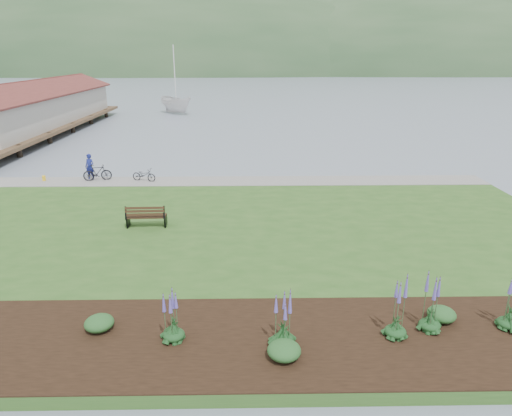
{
  "coord_description": "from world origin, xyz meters",
  "views": [
    {
      "loc": [
        2.09,
        -20.79,
        8.1
      ],
      "look_at": [
        2.44,
        -0.95,
        1.3
      ],
      "focal_mm": 32.0,
      "sensor_mm": 36.0,
      "label": 1
    }
  ],
  "objects": [
    {
      "name": "echium_3",
      "position": [
        9.67,
        -9.4,
        1.28
      ],
      "size": [
        0.62,
        0.62,
        2.08
      ],
      "color": "#153C1B",
      "rests_on": "garden_bed"
    },
    {
      "name": "pannier",
      "position": [
        -10.79,
        7.2,
        0.56
      ],
      "size": [
        0.3,
        0.36,
        0.33
      ],
      "primitive_type": "cube",
      "rotation": [
        0.0,
        0.0,
        0.39
      ],
      "color": "yellow",
      "rests_on": "lawn"
    },
    {
      "name": "person",
      "position": [
        -7.94,
        7.5,
        1.37
      ],
      "size": [
        0.81,
        0.67,
        1.94
      ],
      "primitive_type": "imported",
      "rotation": [
        0.0,
        0.0,
        -0.29
      ],
      "color": "navy",
      "rests_on": "lawn"
    },
    {
      "name": "ground",
      "position": [
        0.0,
        0.0,
        0.0
      ],
      "size": [
        600.0,
        600.0,
        0.0
      ],
      "primitive_type": "plane",
      "color": "slate",
      "rests_on": "ground"
    },
    {
      "name": "sailboat",
      "position": [
        -7.76,
        43.41,
        0.0
      ],
      "size": [
        15.49,
        15.51,
        28.72
      ],
      "primitive_type": "imported",
      "rotation": [
        0.0,
        0.0,
        0.71
      ],
      "color": "silver",
      "rests_on": "ground"
    },
    {
      "name": "lawn",
      "position": [
        0.0,
        -2.0,
        0.2
      ],
      "size": [
        34.0,
        20.0,
        0.4
      ],
      "primitive_type": "cube",
      "color": "#2B541D",
      "rests_on": "ground"
    },
    {
      "name": "shrub_0",
      "position": [
        -2.27,
        -9.29,
        0.65
      ],
      "size": [
        0.85,
        0.85,
        0.42
      ],
      "primitive_type": "ellipsoid",
      "color": "#1E4C21",
      "rests_on": "garden_bed"
    },
    {
      "name": "far_hillside",
      "position": [
        20.0,
        170.0,
        0.0
      ],
      "size": [
        580.0,
        80.0,
        38.0
      ],
      "primitive_type": null,
      "color": "#2D4F2C",
      "rests_on": "ground"
    },
    {
      "name": "echium_4",
      "position": [
        -0.02,
        -9.82,
        1.16
      ],
      "size": [
        0.62,
        0.62,
        1.81
      ],
      "color": "#153C1B",
      "rests_on": "garden_bed"
    },
    {
      "name": "shrub_1",
      "position": [
        3.01,
        -10.68,
        0.67
      ],
      "size": [
        0.9,
        0.9,
        0.45
      ],
      "primitive_type": "ellipsoid",
      "color": "#1E4C21",
      "rests_on": "garden_bed"
    },
    {
      "name": "shrub_2",
      "position": [
        7.88,
        -8.99,
        0.65
      ],
      "size": [
        0.84,
        0.84,
        0.42
      ],
      "primitive_type": "ellipsoid",
      "color": "#1E4C21",
      "rests_on": "garden_bed"
    },
    {
      "name": "bicycle_a",
      "position": [
        -4.45,
        7.02,
        0.81
      ],
      "size": [
        0.99,
        1.66,
        0.82
      ],
      "primitive_type": "imported",
      "rotation": [
        0.0,
        0.0,
        1.27
      ],
      "color": "black",
      "rests_on": "lawn"
    },
    {
      "name": "park_bench",
      "position": [
        -2.63,
        -0.96,
        0.95
      ],
      "size": [
        1.82,
        0.79,
        1.11
      ],
      "rotation": [
        0.0,
        0.0,
        0.04
      ],
      "color": "black",
      "rests_on": "lawn"
    },
    {
      "name": "pier_pavilion",
      "position": [
        -20.0,
        27.52,
        2.64
      ],
      "size": [
        8.0,
        36.0,
        5.4
      ],
      "color": "#4C3826",
      "rests_on": "ground"
    },
    {
      "name": "echium_1",
      "position": [
        6.24,
        -9.77,
        1.26
      ],
      "size": [
        0.62,
        0.62,
        2.16
      ],
      "color": "#153C1B",
      "rests_on": "garden_bed"
    },
    {
      "name": "echium_0",
      "position": [
        3.01,
        -10.11,
        1.14
      ],
      "size": [
        0.62,
        0.62,
        1.77
      ],
      "color": "#153C1B",
      "rests_on": "garden_bed"
    },
    {
      "name": "shoreline_path",
      "position": [
        0.0,
        6.9,
        0.42
      ],
      "size": [
        34.0,
        2.2,
        0.03
      ],
      "primitive_type": "cube",
      "color": "gray",
      "rests_on": "lawn"
    },
    {
      "name": "echium_2",
      "position": [
        7.33,
        -9.46,
        1.12
      ],
      "size": [
        0.62,
        0.62,
        1.84
      ],
      "color": "#153C1B",
      "rests_on": "garden_bed"
    },
    {
      "name": "bicycle_b",
      "position": [
        -7.41,
        7.2,
        0.92
      ],
      "size": [
        0.87,
        1.8,
        1.04
      ],
      "primitive_type": "imported",
      "rotation": [
        0.0,
        0.0,
        1.79
      ],
      "color": "black",
      "rests_on": "lawn"
    },
    {
      "name": "garden_bed",
      "position": [
        3.0,
        -9.8,
        0.42
      ],
      "size": [
        24.0,
        4.4,
        0.04
      ],
      "primitive_type": "cube",
      "color": "black",
      "rests_on": "lawn"
    }
  ]
}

